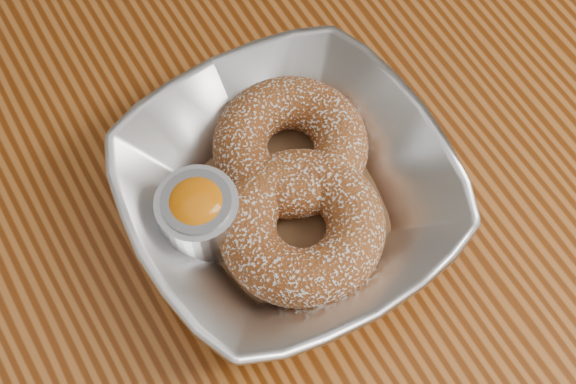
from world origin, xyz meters
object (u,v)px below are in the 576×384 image
donut_front (301,226)px  donut_back (290,146)px  table (443,269)px  ramekin (199,214)px  serving_bowl (288,194)px

donut_front → donut_back: bearing=66.3°
table → donut_back: (-0.09, 0.10, 0.13)m
donut_back → ramekin: 0.08m
table → ramekin: ramekin is taller
serving_bowl → table: bearing=-33.9°
donut_back → donut_front: (-0.02, -0.06, 0.00)m
donut_back → donut_front: donut_front is taller
serving_bowl → ramekin: ramekin is taller
table → donut_front: donut_front is taller
donut_front → ramekin: bearing=144.5°
table → donut_front: size_ratio=10.73×
table → donut_front: 0.18m
table → ramekin: bearing=153.1°
donut_front → serving_bowl: bearing=78.9°
table → donut_back: size_ratio=11.07×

